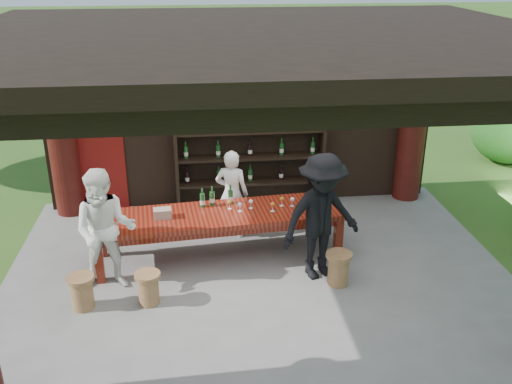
{
  "coord_description": "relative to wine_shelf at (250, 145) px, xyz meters",
  "views": [
    {
      "loc": [
        -0.84,
        -7.21,
        4.41
      ],
      "look_at": [
        0.0,
        0.4,
        1.15
      ],
      "focal_mm": 40.0,
      "sensor_mm": 36.0,
      "label": 1
    }
  ],
  "objects": [
    {
      "name": "ground",
      "position": [
        -0.12,
        -2.45,
        -1.19
      ],
      "size": [
        90.0,
        90.0,
        0.0
      ],
      "primitive_type": "plane",
      "color": "#2D5119",
      "rests_on": "ground"
    },
    {
      "name": "pavilion",
      "position": [
        -0.13,
        -2.02,
        0.94
      ],
      "size": [
        7.5,
        6.0,
        3.6
      ],
      "color": "slate",
      "rests_on": "ground"
    },
    {
      "name": "wine_shelf",
      "position": [
        0.0,
        0.0,
        0.0
      ],
      "size": [
        2.69,
        0.41,
        2.37
      ],
      "color": "black",
      "rests_on": "ground"
    },
    {
      "name": "tasting_table",
      "position": [
        -0.66,
        -1.85,
        -0.55
      ],
      "size": [
        3.87,
        1.32,
        0.75
      ],
      "rotation": [
        0.0,
        0.0,
        0.09
      ],
      "color": "#61120D",
      "rests_on": "ground"
    },
    {
      "name": "stool_near_left",
      "position": [
        -1.68,
        -3.02,
        -0.94
      ],
      "size": [
        0.35,
        0.35,
        0.46
      ],
      "rotation": [
        0.0,
        0.0,
        -0.07
      ],
      "color": "brown",
      "rests_on": "ground"
    },
    {
      "name": "stool_near_right",
      "position": [
        0.97,
        -2.83,
        -0.93
      ],
      "size": [
        0.37,
        0.37,
        0.49
      ],
      "rotation": [
        0.0,
        0.0,
        0.29
      ],
      "color": "brown",
      "rests_on": "ground"
    },
    {
      "name": "stool_far_left",
      "position": [
        -2.54,
        -3.03,
        -0.93
      ],
      "size": [
        0.36,
        0.36,
        0.48
      ],
      "rotation": [
        0.0,
        0.0,
        -0.17
      ],
      "color": "brown",
      "rests_on": "ground"
    },
    {
      "name": "host",
      "position": [
        -0.41,
        -1.14,
        -0.44
      ],
      "size": [
        0.63,
        0.51,
        1.49
      ],
      "primitive_type": "imported",
      "rotation": [
        0.0,
        0.0,
        2.82
      ],
      "color": "silver",
      "rests_on": "ground"
    },
    {
      "name": "guest_woman",
      "position": [
        -2.24,
        -2.54,
        -0.31
      ],
      "size": [
        0.88,
        0.7,
        1.76
      ],
      "primitive_type": "imported",
      "rotation": [
        0.0,
        0.0,
        -0.04
      ],
      "color": "white",
      "rests_on": "ground"
    },
    {
      "name": "guest_man",
      "position": [
        0.75,
        -2.55,
        -0.25
      ],
      "size": [
        1.38,
        1.06,
        1.88
      ],
      "primitive_type": "imported",
      "rotation": [
        0.0,
        0.0,
        0.34
      ],
      "color": "black",
      "rests_on": "ground"
    },
    {
      "name": "table_bottles",
      "position": [
        -0.7,
        -1.56,
        -0.28
      ],
      "size": [
        0.52,
        0.17,
        0.31
      ],
      "color": "#194C1E",
      "rests_on": "tasting_table"
    },
    {
      "name": "table_glasses",
      "position": [
        -0.01,
        -1.77,
        -0.36
      ],
      "size": [
        1.04,
        0.25,
        0.15
      ],
      "color": "silver",
      "rests_on": "tasting_table"
    },
    {
      "name": "napkin_basket",
      "position": [
        -1.5,
        -1.93,
        -0.37
      ],
      "size": [
        0.28,
        0.2,
        0.14
      ],
      "primitive_type": "cube",
      "rotation": [
        0.0,
        0.0,
        0.09
      ],
      "color": "#BF6672",
      "rests_on": "tasting_table"
    },
    {
      "name": "shrubs",
      "position": [
        2.86,
        -1.52,
        -0.63
      ],
      "size": [
        15.87,
        9.22,
        1.36
      ],
      "color": "#194C14",
      "rests_on": "ground"
    },
    {
      "name": "trees",
      "position": [
        3.63,
        -0.75,
        2.18
      ],
      "size": [
        21.08,
        10.34,
        4.8
      ],
      "color": "#3F2819",
      "rests_on": "ground"
    }
  ]
}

